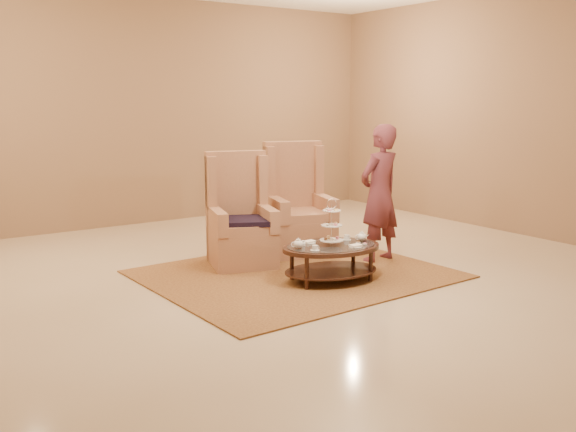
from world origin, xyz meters
TOP-DOWN VIEW (x-y plane):
  - ground at (0.00, 0.00)m, footprint 8.00×8.00m
  - ceiling at (0.00, 0.00)m, footprint 8.00×8.00m
  - wall_back at (0.00, 4.00)m, footprint 8.00×0.04m
  - wall_right at (4.00, 0.00)m, footprint 0.04×8.00m
  - rug at (0.03, 0.14)m, footprint 3.27×2.76m
  - tea_table at (0.19, -0.30)m, footprint 1.23×0.97m
  - armchair_left at (-0.25, 0.90)m, footprint 0.91×0.93m
  - armchair_right at (0.68, 1.03)m, footprint 0.96×0.98m
  - person at (1.22, 0.08)m, footprint 0.66×0.48m

SIDE VIEW (x-z plane):
  - ground at x=0.00m, z-range 0.00..0.00m
  - ceiling at x=0.00m, z-range -0.01..0.01m
  - rug at x=0.03m, z-range 0.00..0.02m
  - tea_table at x=0.19m, z-range -0.13..0.79m
  - armchair_left at x=-0.25m, z-range -0.22..1.13m
  - armchair_right at x=0.68m, z-range -0.23..1.18m
  - person at x=1.22m, z-range 0.00..1.67m
  - wall_back at x=0.00m, z-range 0.00..3.50m
  - wall_right at x=4.00m, z-range 0.00..3.50m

